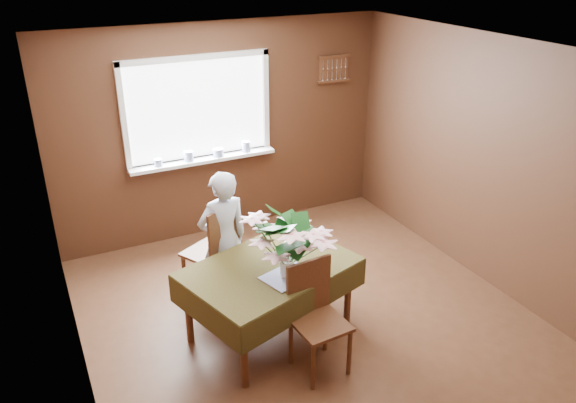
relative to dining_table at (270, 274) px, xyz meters
name	(u,v)px	position (x,y,z in m)	size (l,w,h in m)	color
floor	(314,325)	(0.40, -0.10, -0.62)	(4.50, 4.50, 0.00)	#4A2A19
ceiling	(320,54)	(0.40, -0.10, 1.88)	(4.50, 4.50, 0.00)	white
wall_back	(224,131)	(0.40, 2.15, 0.63)	(4.00, 4.00, 0.00)	brown
wall_front	(527,370)	(0.40, -2.35, 0.63)	(4.00, 4.00, 0.00)	brown
wall_left	(68,259)	(-1.60, -0.10, 0.63)	(4.50, 4.50, 0.00)	brown
wall_right	(494,166)	(2.40, -0.10, 0.63)	(4.50, 4.50, 0.00)	brown
window_assembly	(200,127)	(0.11, 2.10, 0.74)	(1.72, 0.20, 1.22)	white
spoon_rack	(334,69)	(1.85, 2.12, 1.23)	(0.44, 0.05, 0.33)	#56301C
dining_table	(270,274)	(0.00, 0.00, 0.00)	(1.67, 1.36, 0.71)	#56301C
chair_far	(217,249)	(-0.23, 0.72, -0.06)	(0.60, 0.60, 1.04)	#56301C
chair_near	(315,312)	(0.15, -0.55, -0.10)	(0.43, 0.43, 0.95)	#56301C
seated_woman	(223,240)	(-0.19, 0.64, 0.08)	(0.51, 0.33, 1.39)	white
flower_bouquet	(287,240)	(0.06, -0.21, 0.43)	(0.62, 0.62, 0.53)	white
side_plate	(296,244)	(0.37, 0.23, 0.09)	(0.24, 0.24, 0.01)	white
table_knife	(304,268)	(0.24, -0.17, 0.09)	(0.02, 0.24, 0.00)	silver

